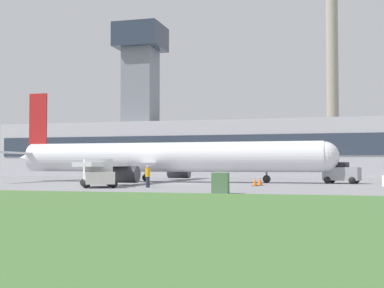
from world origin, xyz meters
name	(u,v)px	position (x,y,z in m)	size (l,w,h in m)	color
ground_plane	(179,183)	(0.00, 0.00, 0.00)	(400.00, 400.00, 0.00)	gray
terminal_building	(229,143)	(-1.59, 33.19, 5.34)	(80.66, 11.01, 25.57)	#B2B2B7
smokestack_left	(332,79)	(14.25, 64.05, 19.92)	(2.86, 2.86, 39.61)	gray
airplane	(163,158)	(-2.95, 3.67, 2.64)	(36.23, 33.37, 10.16)	silver
pushback_tug	(342,174)	(15.72, 4.15, 0.96)	(3.80, 3.02, 2.13)	gray
fuel_truck	(98,173)	(-4.08, -10.06, 1.15)	(4.33, 5.25, 2.35)	white
ground_crew_person	(148,176)	(0.20, -9.62, 0.93)	(0.45, 0.45, 1.83)	#23283D
traffic_cone_near_nose	(260,182)	(8.55, -2.99, 0.33)	(0.65, 0.65, 0.72)	black
traffic_cone_wingtip	(255,182)	(8.28, -4.24, 0.33)	(0.56, 0.56, 0.72)	black
utility_cabinet	(220,183)	(7.95, -16.92, 0.68)	(1.08, 0.64, 1.37)	#4C724C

